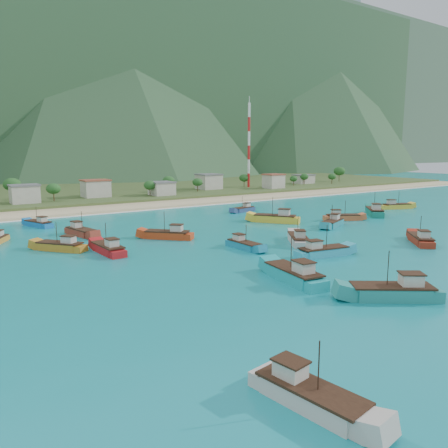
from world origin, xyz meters
TOP-DOWN VIEW (x-y plane):
  - ground at (0.00, 0.00)m, footprint 600.00×600.00m
  - beach at (0.00, 79.00)m, footprint 400.00×18.00m
  - land at (0.00, 140.00)m, footprint 400.00×110.00m
  - surf_line at (0.00, 69.50)m, footprint 400.00×2.50m
  - village at (2.26, 103.40)m, footprint 216.36×29.77m
  - vegetation at (2.31, 104.05)m, footprint 276.24×25.77m
  - radio_tower at (70.24, 108.00)m, footprint 1.20×1.20m
  - boat_2 at (-16.00, -16.28)m, footprint 5.19×12.46m
  - boat_3 at (-32.01, 38.34)m, footprint 5.06×10.76m
  - boat_4 at (-0.67, -7.59)m, footprint 11.09×4.93m
  - boat_5 at (-10.62, -29.57)m, footprint 11.70×9.80m
  - boat_6 at (-37.61, 56.26)m, footprint 5.81×9.73m
  - boat_7 at (-39.83, 24.86)m, footprint 8.80×9.92m
  - boat_8 at (25.00, -11.36)m, footprint 9.49×9.79m
  - boat_10 at (-32.88, 17.36)m, footprint 3.71×10.75m
  - boat_11 at (-16.93, 23.44)m, footprint 9.88×10.12m
  - boat_12 at (51.37, 20.12)m, footprint 11.27×11.57m
  - boat_13 at (-37.49, -40.80)m, footprint 4.50×10.49m
  - boat_14 at (3.59, 3.35)m, footprint 8.69×10.59m
  - boat_15 at (35.71, 19.20)m, footprint 10.35×7.51m
  - boat_18 at (17.70, 26.86)m, footprint 10.44×12.28m
  - boat_21 at (69.79, 25.37)m, footprint 10.99×6.44m
  - boat_23 at (23.21, 49.03)m, footprint 9.40×4.78m
  - boat_24 at (-8.75, 6.11)m, footprint 2.93×9.19m
  - boat_25 at (25.64, 13.67)m, footprint 10.65×7.03m

SIDE VIEW (x-z plane):
  - ground at x=0.00m, z-range 0.00..0.00m
  - beach at x=0.00m, z-range -0.60..0.60m
  - land at x=0.00m, z-range -1.20..1.20m
  - surf_line at x=0.00m, z-range -0.04..0.04m
  - boat_23 at x=23.21m, z-range -2.09..3.24m
  - boat_24 at x=-8.75m, z-range -2.11..3.28m
  - boat_6 at x=-37.61m, z-range -2.15..3.37m
  - boat_13 at x=-37.49m, z-range -2.30..3.70m
  - boat_15 at x=35.71m, z-range -2.30..3.70m
  - boat_7 at x=-39.83m, z-range -2.33..3.75m
  - boat_25 at x=25.64m, z-range -2.33..3.76m
  - boat_3 at x=-32.01m, z-range -2.34..3.78m
  - boat_8 at x=25.00m, z-range -2.37..3.85m
  - boat_21 at x=69.79m, z-range -2.38..3.86m
  - boat_10 at x=-32.88m, z-range -2.39..3.88m
  - boat_14 at x=3.59m, z-range -2.40..3.92m
  - boat_4 at x=-0.67m, z-range -2.41..3.92m
  - boat_11 at x=-16.93m, z-range -2.45..4.01m
  - boat_5 at x=-10.62m, z-range -2.63..4.40m
  - boat_2 at x=-16.00m, z-range -2.67..4.48m
  - boat_12 at x=51.37m, z-range -2.74..4.63m
  - boat_18 at x=17.70m, z-range -2.75..4.66m
  - village at x=2.26m, z-range 1.17..8.11m
  - vegetation at x=2.31m, z-range 0.74..9.40m
  - radio_tower at x=70.24m, z-range 1.60..41.90m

